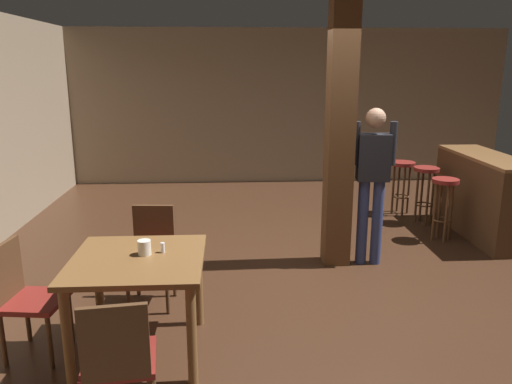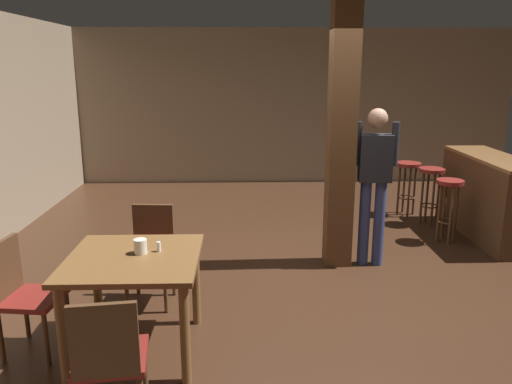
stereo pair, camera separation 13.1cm
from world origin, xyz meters
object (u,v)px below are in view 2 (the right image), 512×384
object	(u,v)px
standing_person	(374,176)
bar_stool_mid	(431,183)
bar_stool_near	(449,197)
chair_west	(22,291)
chair_south	(109,356)
dining_table	(134,272)
bar_stool_far	(408,176)
napkin_cup	(140,246)
bar_counter	(483,196)
chair_north	(151,249)
salt_shaker	(159,247)

from	to	relation	value
standing_person	bar_stool_mid	size ratio (longest dim) A/B	2.16
bar_stool_near	standing_person	bearing A→B (deg)	-148.50
chair_west	chair_south	bearing A→B (deg)	-45.48
dining_table	bar_stool_far	size ratio (longest dim) A/B	1.24
chair_south	bar_stool_far	size ratio (longest dim) A/B	1.14
dining_table	chair_west	distance (m)	0.86
standing_person	bar_stool_far	distance (m)	2.16
bar_stool_near	bar_stool_mid	distance (m)	0.71
bar_stool_far	chair_south	bearing A→B (deg)	-125.78
napkin_cup	standing_person	world-z (taller)	standing_person
standing_person	bar_counter	world-z (taller)	standing_person
bar_counter	bar_stool_far	bearing A→B (deg)	123.95
chair_west	bar_counter	world-z (taller)	bar_counter
chair_north	bar_stool_near	size ratio (longest dim) A/B	1.12
chair_north	chair_west	bearing A→B (deg)	-133.47
chair_west	napkin_cup	xyz separation A→B (m)	(0.89, 0.05, 0.33)
napkin_cup	bar_stool_mid	bearing A→B (deg)	42.01
napkin_cup	bar_stool_near	xyz separation A→B (m)	(3.30, 2.30, -0.25)
napkin_cup	standing_person	bearing A→B (deg)	36.61
chair_north	bar_counter	world-z (taller)	bar_counter
chair_west	dining_table	bearing A→B (deg)	-0.59
bar_stool_far	chair_north	bearing A→B (deg)	-140.58
chair_south	napkin_cup	size ratio (longest dim) A/B	7.99
salt_shaker	bar_stool_far	xyz separation A→B (m)	(3.04, 3.45, -0.23)
bar_counter	dining_table	bearing A→B (deg)	-146.47
chair_south	standing_person	xyz separation A→B (m)	(2.19, 2.55, 0.50)
standing_person	bar_counter	size ratio (longest dim) A/B	0.97
napkin_cup	salt_shaker	xyz separation A→B (m)	(0.13, 0.04, -0.02)
bar_counter	chair_west	bearing A→B (deg)	-151.55
bar_counter	bar_stool_mid	distance (m)	0.70
chair_west	bar_stool_far	xyz separation A→B (m)	(4.06, 3.53, 0.08)
bar_counter	standing_person	bearing A→B (deg)	-151.57
chair_south	bar_stool_near	world-z (taller)	chair_south
salt_shaker	bar_counter	distance (m)	4.46
dining_table	standing_person	distance (m)	2.80
chair_west	napkin_cup	world-z (taller)	chair_west
bar_stool_mid	dining_table	bearing A→B (deg)	-137.84
chair_south	chair_west	xyz separation A→B (m)	(-0.88, 0.89, 0.00)
bar_stool_near	chair_south	bearing A→B (deg)	-135.62
chair_south	chair_north	bearing A→B (deg)	91.98
chair_south	salt_shaker	distance (m)	1.03
chair_west	salt_shaker	xyz separation A→B (m)	(1.02, 0.08, 0.31)
chair_north	salt_shaker	xyz separation A→B (m)	(0.21, -0.78, 0.31)
bar_stool_near	bar_counter	bearing A→B (deg)	21.29
napkin_cup	salt_shaker	bearing A→B (deg)	15.48
bar_counter	bar_stool_mid	xyz separation A→B (m)	(-0.48, 0.50, 0.06)
standing_person	bar_counter	distance (m)	1.94
dining_table	bar_stool_far	distance (m)	4.78
salt_shaker	bar_counter	bearing A→B (deg)	33.79
dining_table	chair_north	size ratio (longest dim) A/B	1.09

